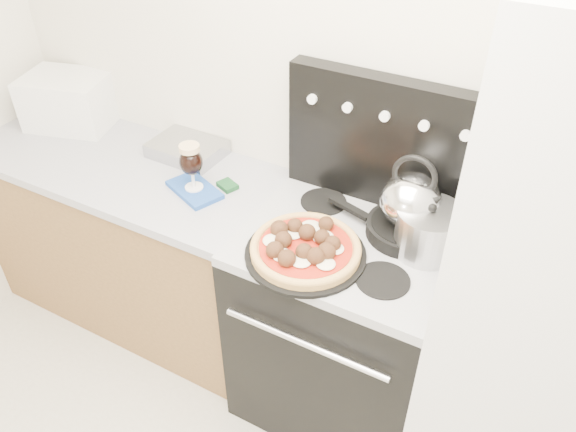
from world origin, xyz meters
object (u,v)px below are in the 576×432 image
Objects in this scene: fridge at (560,306)px; stock_pot at (428,232)px; stove_body at (343,328)px; pizza at (306,246)px; base_cabinet at (138,243)px; pizza_pan at (305,254)px; tea_kettle at (411,197)px; beer_glass at (192,167)px; skillet at (406,229)px; oven_mitt at (194,190)px; toaster_oven at (69,101)px.

stock_pot is (-0.45, 0.09, 0.05)m from fridge.
stove_body is 2.32× the size of pizza.
base_cabinet is 1.65× the size of stove_body.
stove_body is 2.10× the size of pizza_pan.
tea_kettle reaches higher than base_cabinet.
beer_glass reaches higher than stove_body.
fridge is 9.45× the size of beer_glass.
skillet is (0.16, 0.11, 0.51)m from stove_body.
stove_body is 0.83m from oven_mitt.
base_cabinet is 6.16× the size of oven_mitt.
base_cabinet is 3.83× the size of pizza.
stock_pot is at bearing 4.59° from beer_glass.
base_cabinet is 3.77× the size of toaster_oven.
base_cabinet is 1.43m from tea_kettle.
beer_glass is at bearing -179.08° from stove_body.
beer_glass is at bearing -167.79° from tea_kettle.
base_cabinet is at bearing -36.32° from toaster_oven.
stove_body is at bearing -145.39° from skillet.
toaster_oven is at bearing 167.31° from beer_glass.
oven_mitt is 0.62× the size of pizza.
stock_pot is at bearing 168.81° from fridge.
pizza reaches higher than pizza_pan.
tea_kettle reaches higher than beer_glass.
pizza_pan is 0.42m from stock_pot.
fridge is 8.13× the size of tea_kettle.
base_cabinet is 1.88m from fridge.
oven_mitt is (-1.38, 0.01, -0.04)m from fridge.
stove_body is at bearing -141.54° from tea_kettle.
beer_glass is at bearing 179.42° from fridge.
skillet is (0.26, 0.27, -0.01)m from pizza.
fridge is at bearing 9.58° from pizza.
oven_mitt is at bearing -167.79° from tea_kettle.
fridge is 0.81m from pizza.
toaster_oven is 1.74× the size of stock_pot.
pizza_pan is (1.44, -0.34, -0.09)m from toaster_oven.
pizza is at bearing -121.97° from stove_body.
toaster_oven is (-1.54, 0.18, 0.58)m from stove_body.
tea_kettle is at bearing 165.54° from fridge.
skillet is (0.84, 0.12, 0.04)m from oven_mitt.
pizza_pan is (0.58, -0.15, 0.02)m from oven_mitt.
tea_kettle is at bearing -18.68° from toaster_oven.
stock_pot is at bearing -29.55° from skillet.
pizza_pan is 1.47× the size of skillet.
pizza is at bearing -134.00° from skillet.
tea_kettle reaches higher than pizza_pan.
pizza is at bearing -130.16° from tea_kettle.
fridge is (1.80, -0.05, 0.52)m from base_cabinet.
tea_kettle reaches higher than oven_mitt.
base_cabinet is at bearing 178.41° from fridge.
stock_pot is (0.93, 0.07, 0.09)m from oven_mitt.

